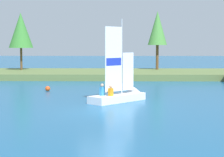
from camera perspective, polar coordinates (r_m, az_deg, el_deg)
ground_plane at (r=22.55m, az=-1.43°, el=-4.62°), size 200.00×200.00×0.00m
shore_bank at (r=46.17m, az=-0.07°, el=0.61°), size 80.00×10.51×0.64m
shoreline_tree_midleft at (r=49.27m, az=-12.19°, el=6.35°), size 2.74×2.74×6.49m
shoreline_tree_centre at (r=49.10m, az=6.15°, el=6.72°), size 2.21×2.21×6.72m
sailboat at (r=27.18m, az=1.66°, el=-2.13°), size 3.98×4.14×5.55m
channel_buoy at (r=32.91m, az=-8.66°, el=-1.35°), size 0.39×0.39×0.39m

